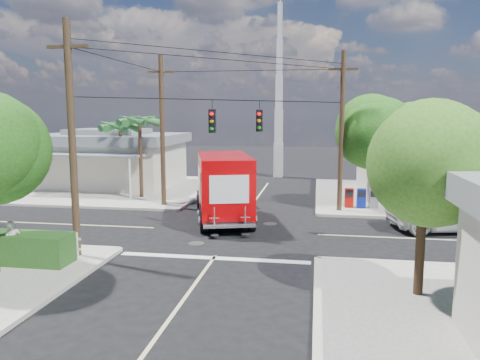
# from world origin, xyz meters

# --- Properties ---
(ground) EXTENTS (120.00, 120.00, 0.00)m
(ground) POSITION_xyz_m (0.00, 0.00, 0.00)
(ground) COLOR black
(ground) RESTS_ON ground
(sidewalk_ne) EXTENTS (14.12, 14.12, 0.14)m
(sidewalk_ne) POSITION_xyz_m (10.88, 10.88, 0.07)
(sidewalk_ne) COLOR gray
(sidewalk_ne) RESTS_ON ground
(sidewalk_nw) EXTENTS (14.12, 14.12, 0.14)m
(sidewalk_nw) POSITION_xyz_m (-10.88, 10.88, 0.07)
(sidewalk_nw) COLOR gray
(sidewalk_nw) RESTS_ON ground
(road_markings) EXTENTS (32.00, 32.00, 0.01)m
(road_markings) POSITION_xyz_m (0.00, -1.47, 0.01)
(road_markings) COLOR beige
(road_markings) RESTS_ON ground
(building_ne) EXTENTS (11.80, 10.20, 4.50)m
(building_ne) POSITION_xyz_m (12.50, 11.97, 2.32)
(building_ne) COLOR beige
(building_ne) RESTS_ON sidewalk_ne
(building_nw) EXTENTS (10.80, 10.20, 4.30)m
(building_nw) POSITION_xyz_m (-12.00, 12.46, 2.22)
(building_nw) COLOR beige
(building_nw) RESTS_ON sidewalk_nw
(radio_tower) EXTENTS (0.80, 0.80, 17.00)m
(radio_tower) POSITION_xyz_m (0.50, 20.00, 5.64)
(radio_tower) COLOR silver
(radio_tower) RESTS_ON ground
(tree_ne_front) EXTENTS (4.21, 4.14, 6.66)m
(tree_ne_front) POSITION_xyz_m (7.21, 6.76, 4.77)
(tree_ne_front) COLOR #422D1C
(tree_ne_front) RESTS_ON sidewalk_ne
(tree_ne_back) EXTENTS (3.77, 3.66, 5.82)m
(tree_ne_back) POSITION_xyz_m (9.81, 8.96, 4.19)
(tree_ne_back) COLOR #422D1C
(tree_ne_back) RESTS_ON sidewalk_ne
(tree_se) EXTENTS (3.67, 3.54, 5.62)m
(tree_se) POSITION_xyz_m (7.01, -7.24, 4.04)
(tree_se) COLOR #422D1C
(tree_se) RESTS_ON sidewalk_se
(palm_nw_front) EXTENTS (3.01, 3.08, 5.59)m
(palm_nw_front) POSITION_xyz_m (-7.50, 7.50, 5.04)
(palm_nw_front) COLOR #422D1C
(palm_nw_front) RESTS_ON sidewalk_nw
(palm_nw_back) EXTENTS (3.01, 3.08, 5.19)m
(palm_nw_back) POSITION_xyz_m (-9.50, 9.00, 4.67)
(palm_nw_back) COLOR #422D1C
(palm_nw_back) RESTS_ON sidewalk_nw
(utility_poles) EXTENTS (12.00, 10.68, 9.00)m
(utility_poles) POSITION_xyz_m (-1.58, 1.60, 4.67)
(utility_poles) COLOR #473321
(utility_poles) RESTS_ON ground
(picket_fence) EXTENTS (5.94, 0.06, 1.00)m
(picket_fence) POSITION_xyz_m (-7.80, -5.60, 0.68)
(picket_fence) COLOR silver
(picket_fence) RESTS_ON sidewalk_sw
(vending_boxes) EXTENTS (1.90, 0.50, 1.10)m
(vending_boxes) POSITION_xyz_m (6.50, 6.20, 0.69)
(vending_boxes) COLOR #A20D08
(vending_boxes) RESTS_ON sidewalk_ne
(delivery_truck) EXTENTS (4.48, 8.39, 3.49)m
(delivery_truck) POSITION_xyz_m (-0.99, 2.48, 1.77)
(delivery_truck) COLOR black
(delivery_truck) RESTS_ON ground
(parked_car) EXTENTS (6.61, 3.95, 1.72)m
(parked_car) POSITION_xyz_m (10.47, 2.04, 0.86)
(parked_car) COLOR silver
(parked_car) RESTS_ON ground
(pedestrian) EXTENTS (0.67, 0.70, 1.62)m
(pedestrian) POSITION_xyz_m (-6.92, -6.63, 0.95)
(pedestrian) COLOR #BEB3A4
(pedestrian) RESTS_ON sidewalk_sw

